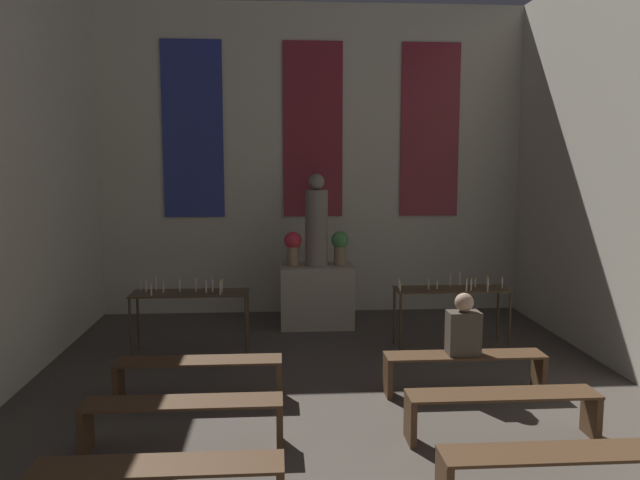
{
  "coord_description": "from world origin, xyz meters",
  "views": [
    {
      "loc": [
        -0.62,
        -1.18,
        2.62
      ],
      "look_at": [
        0.0,
        7.76,
        1.49
      ],
      "focal_mm": 35.0,
      "sensor_mm": 36.0,
      "label": 1
    }
  ],
  "objects_px": {
    "pew_second_right": "(559,467)",
    "person_seated": "(463,327)",
    "flower_vase_right": "(340,245)",
    "pew_back_right": "(464,365)",
    "statue": "(317,224)",
    "altar": "(317,296)",
    "pew_back_left": "(199,371)",
    "pew_third_left": "(183,414)",
    "pew_third_right": "(502,406)",
    "candle_rack_left": "(190,299)",
    "candle_rack_right": "(452,295)",
    "flower_vase_left": "(293,246)"
  },
  "relations": [
    {
      "from": "person_seated",
      "to": "flower_vase_left",
      "type": "bearing_deg",
      "value": 121.09
    },
    {
      "from": "candle_rack_left",
      "to": "pew_third_left",
      "type": "xyz_separation_m",
      "value": [
        0.32,
        -2.89,
        -0.44
      ]
    },
    {
      "from": "candle_rack_right",
      "to": "pew_third_left",
      "type": "relative_size",
      "value": 0.87
    },
    {
      "from": "flower_vase_left",
      "to": "statue",
      "type": "bearing_deg",
      "value": -0.0
    },
    {
      "from": "flower_vase_left",
      "to": "person_seated",
      "type": "height_order",
      "value": "flower_vase_left"
    },
    {
      "from": "pew_third_left",
      "to": "flower_vase_right",
      "type": "bearing_deg",
      "value": 66.31
    },
    {
      "from": "statue",
      "to": "person_seated",
      "type": "height_order",
      "value": "statue"
    },
    {
      "from": "pew_third_right",
      "to": "pew_back_right",
      "type": "relative_size",
      "value": 1.0
    },
    {
      "from": "candle_rack_left",
      "to": "candle_rack_right",
      "type": "height_order",
      "value": "candle_rack_left"
    },
    {
      "from": "statue",
      "to": "pew_second_right",
      "type": "xyz_separation_m",
      "value": [
        1.49,
        -5.43,
        -1.32
      ]
    },
    {
      "from": "flower_vase_left",
      "to": "flower_vase_right",
      "type": "distance_m",
      "value": 0.75
    },
    {
      "from": "pew_third_left",
      "to": "pew_third_right",
      "type": "relative_size",
      "value": 1.0
    },
    {
      "from": "candle_rack_left",
      "to": "pew_back_right",
      "type": "height_order",
      "value": "candle_rack_left"
    },
    {
      "from": "pew_second_right",
      "to": "pew_third_left",
      "type": "height_order",
      "value": "same"
    },
    {
      "from": "candle_rack_right",
      "to": "pew_back_left",
      "type": "bearing_deg",
      "value": -152.73
    },
    {
      "from": "pew_third_left",
      "to": "pew_third_right",
      "type": "bearing_deg",
      "value": 0.0
    },
    {
      "from": "altar",
      "to": "flower_vase_left",
      "type": "xyz_separation_m",
      "value": [
        -0.37,
        0.0,
        0.81
      ]
    },
    {
      "from": "statue",
      "to": "pew_back_left",
      "type": "distance_m",
      "value": 3.64
    },
    {
      "from": "statue",
      "to": "pew_third_left",
      "type": "height_order",
      "value": "statue"
    },
    {
      "from": "pew_third_left",
      "to": "pew_back_left",
      "type": "distance_m",
      "value": 1.19
    },
    {
      "from": "pew_second_right",
      "to": "pew_back_left",
      "type": "bearing_deg",
      "value": 141.25
    },
    {
      "from": "flower_vase_left",
      "to": "pew_third_left",
      "type": "distance_m",
      "value": 4.49
    },
    {
      "from": "pew_second_right",
      "to": "person_seated",
      "type": "distance_m",
      "value": 2.43
    },
    {
      "from": "flower_vase_right",
      "to": "pew_second_right",
      "type": "xyz_separation_m",
      "value": [
        1.11,
        -5.43,
        -0.97
      ]
    },
    {
      "from": "flower_vase_right",
      "to": "altar",
      "type": "bearing_deg",
      "value": -180.0
    },
    {
      "from": "pew_third_left",
      "to": "pew_second_right",
      "type": "bearing_deg",
      "value": -21.87
    },
    {
      "from": "flower_vase_right",
      "to": "statue",
      "type": "bearing_deg",
      "value": -180.0
    },
    {
      "from": "pew_back_right",
      "to": "altar",
      "type": "bearing_deg",
      "value": 116.03
    },
    {
      "from": "pew_third_left",
      "to": "pew_third_right",
      "type": "xyz_separation_m",
      "value": [
        2.97,
        0.0,
        0.0
      ]
    },
    {
      "from": "candle_rack_right",
      "to": "pew_third_left",
      "type": "bearing_deg",
      "value": -138.73
    },
    {
      "from": "pew_third_right",
      "to": "pew_back_left",
      "type": "height_order",
      "value": "same"
    },
    {
      "from": "pew_back_left",
      "to": "statue",
      "type": "bearing_deg",
      "value": 63.97
    },
    {
      "from": "pew_third_right",
      "to": "pew_back_right",
      "type": "distance_m",
      "value": 1.19
    },
    {
      "from": "flower_vase_left",
      "to": "pew_second_right",
      "type": "distance_m",
      "value": 5.82
    },
    {
      "from": "flower_vase_right",
      "to": "pew_back_left",
      "type": "relative_size",
      "value": 0.3
    },
    {
      "from": "pew_back_right",
      "to": "pew_back_left",
      "type": "bearing_deg",
      "value": 180.0
    },
    {
      "from": "flower_vase_right",
      "to": "pew_back_right",
      "type": "distance_m",
      "value": 3.38
    },
    {
      "from": "pew_third_right",
      "to": "pew_third_left",
      "type": "bearing_deg",
      "value": 180.0
    },
    {
      "from": "altar",
      "to": "candle_rack_left",
      "type": "distance_m",
      "value": 2.27
    },
    {
      "from": "altar",
      "to": "pew_back_right",
      "type": "xyz_separation_m",
      "value": [
        1.49,
        -3.05,
        -0.16
      ]
    },
    {
      "from": "statue",
      "to": "pew_back_right",
      "type": "xyz_separation_m",
      "value": [
        1.49,
        -3.05,
        -1.32
      ]
    },
    {
      "from": "statue",
      "to": "candle_rack_right",
      "type": "xyz_separation_m",
      "value": [
        1.81,
        -1.35,
        -0.88
      ]
    },
    {
      "from": "pew_second_right",
      "to": "person_seated",
      "type": "relative_size",
      "value": 2.58
    },
    {
      "from": "flower_vase_right",
      "to": "person_seated",
      "type": "bearing_deg",
      "value": -70.29
    },
    {
      "from": "pew_second_right",
      "to": "pew_third_left",
      "type": "bearing_deg",
      "value": 158.13
    },
    {
      "from": "person_seated",
      "to": "pew_third_left",
      "type": "bearing_deg",
      "value": -157.97
    },
    {
      "from": "flower_vase_right",
      "to": "pew_back_left",
      "type": "xyz_separation_m",
      "value": [
        -1.86,
        -3.05,
        -0.97
      ]
    },
    {
      "from": "flower_vase_left",
      "to": "flower_vase_right",
      "type": "xyz_separation_m",
      "value": [
        0.75,
        0.0,
        0.0
      ]
    },
    {
      "from": "statue",
      "to": "flower_vase_left",
      "type": "relative_size",
      "value": 2.68
    },
    {
      "from": "candle_rack_left",
      "to": "pew_second_right",
      "type": "xyz_separation_m",
      "value": [
        3.3,
        -4.09,
        -0.44
      ]
    }
  ]
}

